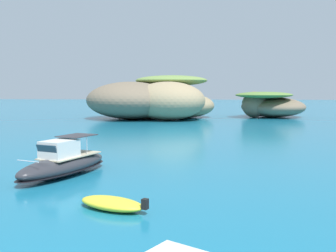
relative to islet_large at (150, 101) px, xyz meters
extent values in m
ellipsoid|color=#9E8966|center=(5.59, 3.69, -0.79)|extent=(12.52, 12.53, 3.89)
ellipsoid|color=#756651|center=(-3.00, -0.58, 0.15)|extent=(19.14, 19.78, 5.77)
ellipsoid|color=#9E8966|center=(-1.66, 1.01, -1.32)|extent=(18.01, 17.35, 2.84)
ellipsoid|color=#9E8966|center=(2.98, -2.31, 0.13)|extent=(15.29, 14.77, 5.73)
ellipsoid|color=olive|center=(3.07, 2.79, 3.28)|extent=(11.61, 10.55, 1.67)
ellipsoid|color=#756651|center=(19.86, 6.53, -1.08)|extent=(12.43, 14.03, 3.33)
ellipsoid|color=#756651|center=(16.54, 4.45, -0.61)|extent=(3.98, 5.12, 4.27)
ellipsoid|color=#756651|center=(19.29, 6.16, -0.66)|extent=(4.97, 6.12, 4.16)
ellipsoid|color=olive|center=(17.89, 3.32, 0.96)|extent=(9.01, 8.19, 1.03)
ellipsoid|color=#2D2D33|center=(1.57, -39.97, -2.23)|extent=(3.72, 6.28, 1.02)
ellipsoid|color=black|center=(1.57, -39.97, -2.46)|extent=(3.79, 6.41, 0.12)
cube|color=#C6B793|center=(1.72, -39.55, -1.79)|extent=(2.56, 3.64, 0.06)
cube|color=silver|center=(1.47, -40.26, -1.34)|extent=(1.76, 2.01, 0.84)
cube|color=#2D4756|center=(1.18, -41.07, -1.26)|extent=(1.18, 0.59, 0.45)
cylinder|color=silver|center=(0.79, -42.19, -1.61)|extent=(1.20, 0.46, 0.04)
cube|color=#333338|center=(1.93, -38.98, -0.83)|extent=(1.93, 2.18, 0.04)
cylinder|color=silver|center=(2.52, -39.19, -1.31)|extent=(0.03, 0.03, 0.96)
cylinder|color=silver|center=(1.33, -38.77, -1.31)|extent=(0.03, 0.03, 0.96)
ellipsoid|color=yellow|center=(5.33, -45.11, -2.52)|extent=(2.82, 2.00, 0.44)
cube|color=#9E998E|center=(5.33, -45.11, -2.46)|extent=(1.91, 1.25, 0.06)
cube|color=black|center=(6.62, -45.64, -2.34)|extent=(0.26, 0.26, 0.36)
camera|label=1|loc=(8.65, -57.94, 1.47)|focal=40.06mm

